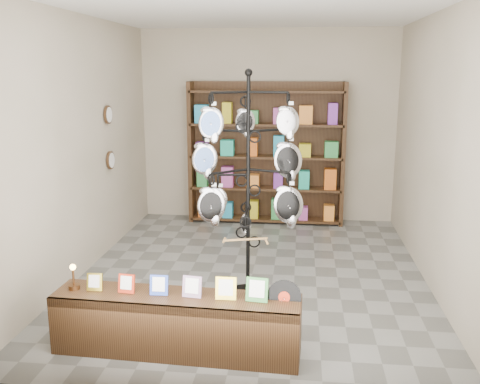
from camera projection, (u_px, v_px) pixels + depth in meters
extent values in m
plane|color=slate|center=(252.00, 274.00, 6.36)|extent=(5.00, 5.00, 0.00)
plane|color=#B3A390|center=(267.00, 126.00, 8.45)|extent=(4.00, 0.00, 4.00)
plane|color=#B3A390|center=(219.00, 202.00, 3.60)|extent=(4.00, 0.00, 4.00)
plane|color=#B3A390|center=(83.00, 146.00, 6.25)|extent=(0.00, 5.00, 5.00)
plane|color=#B3A390|center=(436.00, 152.00, 5.80)|extent=(0.00, 5.00, 5.00)
plane|color=white|center=(254.00, 9.00, 5.69)|extent=(5.00, 5.00, 0.00)
cylinder|color=black|center=(248.00, 294.00, 5.74)|extent=(0.57, 0.57, 0.03)
cylinder|color=black|center=(248.00, 190.00, 5.48)|extent=(0.05, 0.05, 2.32)
sphere|color=black|center=(249.00, 72.00, 5.22)|extent=(0.08, 0.08, 0.08)
ellipsoid|color=silver|center=(246.00, 224.00, 5.82)|extent=(0.13, 0.06, 0.24)
cube|color=tan|center=(245.00, 239.00, 5.25)|extent=(0.43, 0.14, 0.04)
cube|color=black|center=(177.00, 324.00, 4.54)|extent=(2.12, 0.52, 0.52)
cube|color=yellow|center=(95.00, 282.00, 4.58)|extent=(0.14, 0.06, 0.15)
cube|color=#AB240D|center=(126.00, 284.00, 4.53)|extent=(0.15, 0.06, 0.16)
cube|color=#263FA5|center=(159.00, 285.00, 4.49)|extent=(0.16, 0.06, 0.17)
cube|color=#E54C33|center=(192.00, 287.00, 4.44)|extent=(0.16, 0.06, 0.18)
cube|color=yellow|center=(226.00, 288.00, 4.40)|extent=(0.17, 0.06, 0.19)
cube|color=#337233|center=(257.00, 290.00, 4.36)|extent=(0.18, 0.07, 0.20)
cylinder|color=black|center=(284.00, 297.00, 4.39)|extent=(0.29, 0.08, 0.28)
cylinder|color=#AB240D|center=(284.00, 297.00, 4.38)|extent=(0.10, 0.03, 0.09)
cylinder|color=#4E2E16|center=(74.00, 287.00, 4.62)|extent=(0.10, 0.10, 0.04)
cylinder|color=#4E2E16|center=(73.00, 278.00, 4.60)|extent=(0.02, 0.02, 0.13)
sphere|color=#FFBF59|center=(73.00, 267.00, 4.58)|extent=(0.05, 0.05, 0.05)
cube|color=black|center=(267.00, 152.00, 8.48)|extent=(2.40, 0.04, 2.20)
cube|color=black|center=(192.00, 152.00, 8.45)|extent=(0.06, 0.36, 2.20)
cube|color=black|center=(343.00, 155.00, 8.19)|extent=(0.06, 0.36, 2.20)
cube|color=black|center=(265.00, 218.00, 8.56)|extent=(2.36, 0.36, 0.04)
cube|color=black|center=(266.00, 188.00, 8.45)|extent=(2.36, 0.36, 0.03)
cube|color=black|center=(266.00, 157.00, 8.33)|extent=(2.36, 0.36, 0.04)
cube|color=black|center=(266.00, 124.00, 8.22)|extent=(2.36, 0.36, 0.04)
cube|color=black|center=(267.00, 92.00, 8.11)|extent=(2.36, 0.36, 0.04)
cylinder|color=black|center=(108.00, 115.00, 6.95)|extent=(0.03, 0.24, 0.24)
cylinder|color=black|center=(111.00, 160.00, 7.09)|extent=(0.03, 0.24, 0.24)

